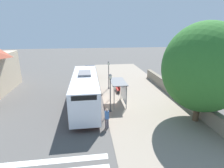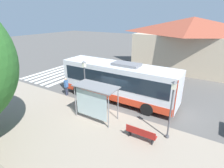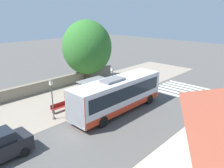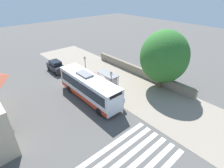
# 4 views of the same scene
# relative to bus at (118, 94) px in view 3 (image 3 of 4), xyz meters

# --- Properties ---
(ground_plane) EXTENTS (120.00, 120.00, 0.00)m
(ground_plane) POSITION_rel_bus_xyz_m (-1.92, -0.34, -1.81)
(ground_plane) COLOR #514F4C
(ground_plane) RESTS_ON ground
(sidewalk_plaza) EXTENTS (9.00, 44.00, 0.02)m
(sidewalk_plaza) POSITION_rel_bus_xyz_m (-6.42, -0.34, -1.80)
(sidewalk_plaza) COLOR gray
(sidewalk_plaza) RESTS_ON ground
(crosswalk_stripes) EXTENTS (9.00, 5.25, 0.01)m
(crosswalk_stripes) POSITION_rel_bus_xyz_m (3.08, 10.35, -1.81)
(crosswalk_stripes) COLOR silver
(crosswalk_stripes) RESTS_ON ground
(stone_wall) EXTENTS (0.60, 20.00, 1.36)m
(stone_wall) POSITION_rel_bus_xyz_m (-10.47, -0.34, -1.12)
(stone_wall) COLOR gray
(stone_wall) RESTS_ON ground
(bus) EXTENTS (2.65, 10.41, 3.49)m
(bus) POSITION_rel_bus_xyz_m (0.00, 0.00, 0.00)
(bus) COLOR silver
(bus) RESTS_ON ground
(bus_shelter) EXTENTS (1.56, 3.18, 2.54)m
(bus_shelter) POSITION_rel_bus_xyz_m (-3.60, -0.17, 0.27)
(bus_shelter) COLOR slate
(bus_shelter) RESTS_ON ground
(pedestrian) EXTENTS (0.34, 0.23, 1.73)m
(pedestrian) POSITION_rel_bus_xyz_m (-1.73, 4.60, -0.79)
(pedestrian) COLOR #2D3347
(pedestrian) RESTS_ON ground
(bench) EXTENTS (0.40, 1.87, 0.88)m
(bench) POSITION_rel_bus_xyz_m (-4.12, -3.95, -1.33)
(bench) COLOR maroon
(bench) RESTS_ON ground
(street_lamp_near) EXTENTS (0.28, 0.28, 3.85)m
(street_lamp_near) POSITION_rel_bus_xyz_m (-2.39, 1.71, 0.49)
(street_lamp_near) COLOR #4C4C51
(street_lamp_near) RESTS_ON ground
(street_lamp_far) EXTENTS (0.28, 0.28, 3.78)m
(street_lamp_far) POSITION_rel_bus_xyz_m (-3.06, -5.28, 0.45)
(street_lamp_far) COLOR #4C4C51
(street_lamp_far) RESTS_ON ground
(shade_tree) EXTENTS (6.65, 6.65, 8.47)m
(shade_tree) POSITION_rel_bus_xyz_m (-9.68, 4.48, 2.99)
(shade_tree) COLOR brown
(shade_tree) RESTS_ON ground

